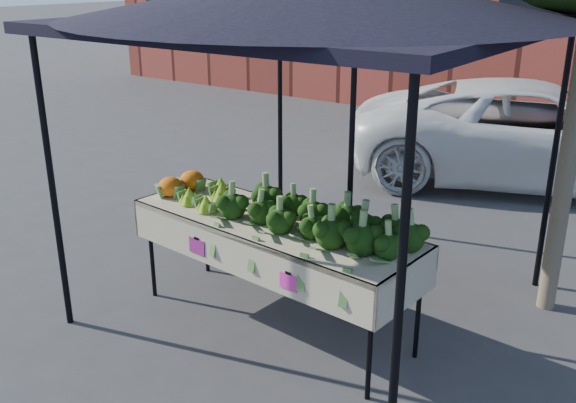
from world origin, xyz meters
name	(u,v)px	position (x,y,z in m)	size (l,w,h in m)	color
ground	(281,321)	(0.00, 0.00, 0.00)	(90.00, 90.00, 0.00)	#36363A
table	(273,274)	(-0.02, -0.07, 0.45)	(2.45, 0.98, 0.90)	beige
canopy	(318,150)	(0.06, 0.42, 1.37)	(3.16, 3.16, 2.74)	black
broccoli_heap	(317,214)	(0.37, -0.04, 1.04)	(1.61, 0.58, 0.27)	black
romanesco_cluster	(211,190)	(-0.69, -0.03, 1.00)	(0.44, 0.58, 0.21)	#94BF29
cauliflower_pair	(181,182)	(-1.06, 0.00, 0.99)	(0.24, 0.44, 0.19)	orange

